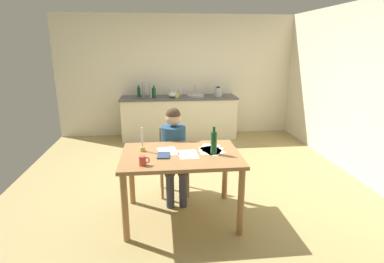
# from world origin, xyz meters

# --- Properties ---
(ground_plane) EXTENTS (5.20, 5.20, 0.04)m
(ground_plane) POSITION_xyz_m (0.00, 0.00, -0.02)
(ground_plane) COLOR tan
(wall_back) EXTENTS (5.20, 0.12, 2.60)m
(wall_back) POSITION_xyz_m (0.00, 2.60, 1.30)
(wall_back) COLOR silver
(wall_back) RESTS_ON ground
(wall_right) EXTENTS (0.12, 5.20, 2.60)m
(wall_right) POSITION_xyz_m (2.60, 0.00, 1.30)
(wall_right) COLOR silver
(wall_right) RESTS_ON ground
(kitchen_counter) EXTENTS (2.46, 0.64, 0.90)m
(kitchen_counter) POSITION_xyz_m (0.00, 2.24, 0.45)
(kitchen_counter) COLOR beige
(kitchen_counter) RESTS_ON ground
(dining_table) EXTENTS (1.32, 0.92, 0.79)m
(dining_table) POSITION_xyz_m (-0.19, -1.03, 0.68)
(dining_table) COLOR #9E7042
(dining_table) RESTS_ON ground
(chair_at_table) EXTENTS (0.41, 0.41, 0.88)m
(chair_at_table) POSITION_xyz_m (-0.25, -0.33, 0.50)
(chair_at_table) COLOR #9E7042
(chair_at_table) RESTS_ON ground
(person_seated) EXTENTS (0.33, 0.60, 1.19)m
(person_seated) POSITION_xyz_m (-0.24, -0.47, 0.68)
(person_seated) COLOR navy
(person_seated) RESTS_ON ground
(coffee_mug) EXTENTS (0.11, 0.07, 0.10)m
(coffee_mug) POSITION_xyz_m (-0.60, -1.33, 0.84)
(coffee_mug) COLOR #D84C3F
(coffee_mug) RESTS_ON dining_table
(candlestick) EXTENTS (0.06, 0.06, 0.28)m
(candlestick) POSITION_xyz_m (-0.62, -0.90, 0.87)
(candlestick) COLOR gold
(candlestick) RESTS_ON dining_table
(book_magazine) EXTENTS (0.15, 0.21, 0.02)m
(book_magazine) POSITION_xyz_m (-0.39, -1.08, 0.80)
(book_magazine) COLOR navy
(book_magazine) RESTS_ON dining_table
(paper_letter) EXTENTS (0.22, 0.30, 0.00)m
(paper_letter) POSITION_xyz_m (-0.11, -1.06, 0.80)
(paper_letter) COLOR white
(paper_letter) RESTS_ON dining_table
(paper_bill) EXTENTS (0.26, 0.33, 0.00)m
(paper_bill) POSITION_xyz_m (-0.33, -0.93, 0.80)
(paper_bill) COLOR white
(paper_bill) RESTS_ON dining_table
(paper_envelope) EXTENTS (0.30, 0.35, 0.00)m
(paper_envelope) POSITION_xyz_m (0.16, -0.87, 0.80)
(paper_envelope) COLOR white
(paper_envelope) RESTS_ON dining_table
(paper_receipt) EXTENTS (0.31, 0.36, 0.00)m
(paper_receipt) POSITION_xyz_m (0.17, -0.98, 0.80)
(paper_receipt) COLOR white
(paper_receipt) RESTS_ON dining_table
(paper_notice) EXTENTS (0.30, 0.35, 0.00)m
(paper_notice) POSITION_xyz_m (0.17, -0.95, 0.80)
(paper_notice) COLOR white
(paper_notice) RESTS_ON dining_table
(wine_bottle_on_table) EXTENTS (0.07, 0.07, 0.31)m
(wine_bottle_on_table) POSITION_xyz_m (0.17, -1.07, 0.93)
(wine_bottle_on_table) COLOR #194C23
(wine_bottle_on_table) RESTS_ON dining_table
(sink_unit) EXTENTS (0.36, 0.36, 0.24)m
(sink_unit) POSITION_xyz_m (0.36, 2.24, 0.92)
(sink_unit) COLOR #B2B7BC
(sink_unit) RESTS_ON kitchen_counter
(bottle_oil) EXTENTS (0.07, 0.07, 0.24)m
(bottle_oil) POSITION_xyz_m (-0.85, 2.33, 1.00)
(bottle_oil) COLOR #194C23
(bottle_oil) RESTS_ON kitchen_counter
(bottle_vinegar) EXTENTS (0.06, 0.06, 0.31)m
(bottle_vinegar) POSITION_xyz_m (-0.75, 2.28, 1.03)
(bottle_vinegar) COLOR #8C999E
(bottle_vinegar) RESTS_ON kitchen_counter
(bottle_wine_red) EXTENTS (0.06, 0.06, 0.30)m
(bottle_wine_red) POSITION_xyz_m (-0.59, 2.17, 1.03)
(bottle_wine_red) COLOR #8C999E
(bottle_wine_red) RESTS_ON kitchen_counter
(bottle_sauce) EXTENTS (0.08, 0.08, 0.26)m
(bottle_sauce) POSITION_xyz_m (-0.52, 2.17, 1.01)
(bottle_sauce) COLOR #194C23
(bottle_sauce) RESTS_ON kitchen_counter
(mixing_bowl) EXTENTS (0.23, 0.23, 0.10)m
(mixing_bowl) POSITION_xyz_m (-0.12, 2.18, 0.95)
(mixing_bowl) COLOR white
(mixing_bowl) RESTS_ON kitchen_counter
(stovetop_kettle) EXTENTS (0.18, 0.18, 0.22)m
(stovetop_kettle) POSITION_xyz_m (0.85, 2.24, 1.00)
(stovetop_kettle) COLOR #B7BABF
(stovetop_kettle) RESTS_ON kitchen_counter
(wine_glass_near_sink) EXTENTS (0.07, 0.07, 0.15)m
(wine_glass_near_sink) POSITION_xyz_m (0.05, 2.39, 1.01)
(wine_glass_near_sink) COLOR silver
(wine_glass_near_sink) RESTS_ON kitchen_counter
(wine_glass_by_kettle) EXTENTS (0.07, 0.07, 0.15)m
(wine_glass_by_kettle) POSITION_xyz_m (-0.06, 2.39, 1.01)
(wine_glass_by_kettle) COLOR silver
(wine_glass_by_kettle) RESTS_ON kitchen_counter
(wine_glass_back_left) EXTENTS (0.07, 0.07, 0.15)m
(wine_glass_back_left) POSITION_xyz_m (-0.15, 2.39, 1.01)
(wine_glass_back_left) COLOR silver
(wine_glass_back_left) RESTS_ON kitchen_counter
(teacup_on_counter) EXTENTS (0.11, 0.07, 0.09)m
(teacup_on_counter) POSITION_xyz_m (-0.05, 2.09, 0.95)
(teacup_on_counter) COLOR #F2CC4C
(teacup_on_counter) RESTS_ON kitchen_counter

